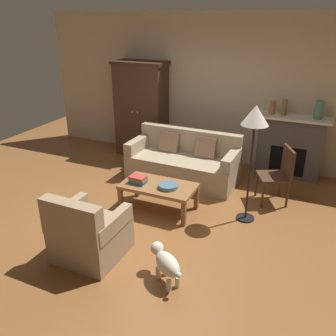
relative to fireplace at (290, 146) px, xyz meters
name	(u,v)px	position (x,y,z in m)	size (l,w,h in m)	color
ground_plane	(157,216)	(-1.55, -2.30, -0.57)	(9.60, 9.60, 0.00)	brown
back_wall	(213,90)	(-1.55, 0.25, 0.83)	(7.20, 0.10, 2.80)	beige
fireplace	(290,146)	(0.00, 0.00, 0.00)	(1.26, 0.48, 1.12)	#4C4947
armoire	(141,109)	(-2.95, -0.08, 0.39)	(1.06, 0.57, 1.90)	#472D1E
couch	(184,162)	(-1.67, -0.93, -0.25)	(1.94, 0.89, 0.86)	tan
coffee_table	(159,188)	(-1.61, -2.10, -0.20)	(1.10, 0.60, 0.42)	olive
fruit_bowl	(168,186)	(-1.43, -2.14, -0.12)	(0.28, 0.28, 0.06)	slate
book_stack	(138,180)	(-1.91, -2.18, -0.09)	(0.25, 0.18, 0.11)	#38569E
mantel_vase_terracotta	(272,108)	(-0.38, -0.02, 0.66)	(0.11, 0.11, 0.23)	#A86042
mantel_vase_bronze	(284,107)	(-0.18, -0.02, 0.69)	(0.09, 0.09, 0.28)	olive
mantel_vase_jade	(319,110)	(0.38, -0.02, 0.70)	(0.15, 0.15, 0.30)	slate
armchair_near_left	(88,234)	(-1.89, -3.48, -0.25)	(0.79, 0.78, 0.88)	#997F60
side_chair_wooden	(279,172)	(-0.02, -1.11, -0.06)	(0.59, 0.59, 0.90)	#472D1E
floor_lamp	(255,123)	(-0.34, -1.83, 0.88)	(0.36, 0.36, 1.68)	black
dog	(166,263)	(-0.85, -3.50, -0.32)	(0.49, 0.41, 0.39)	beige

